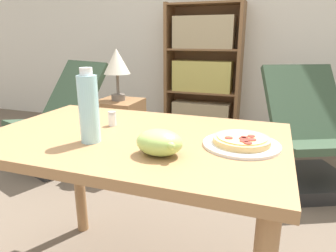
{
  "coord_description": "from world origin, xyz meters",
  "views": [
    {
      "loc": [
        0.59,
        -0.89,
        1.08
      ],
      "look_at": [
        0.26,
        0.04,
        0.79
      ],
      "focal_mm": 32.0,
      "sensor_mm": 36.0,
      "label": 1
    }
  ],
  "objects_px": {
    "pizza_on_plate": "(241,142)",
    "table_lamp": "(117,64)",
    "bookshelf": "(203,74)",
    "lounge_chair_far": "(309,149)",
    "lounge_chair_near": "(60,132)",
    "drink_bottle": "(89,108)",
    "grape_bunch": "(159,142)",
    "side_table": "(120,135)",
    "salt_shaker": "(112,119)"
  },
  "relations": [
    {
      "from": "grape_bunch",
      "to": "lounge_chair_near",
      "type": "relative_size",
      "value": 0.16
    },
    {
      "from": "grape_bunch",
      "to": "side_table",
      "type": "bearing_deg",
      "value": 123.48
    },
    {
      "from": "drink_bottle",
      "to": "pizza_on_plate",
      "type": "bearing_deg",
      "value": 14.45
    },
    {
      "from": "pizza_on_plate",
      "to": "side_table",
      "type": "distance_m",
      "value": 1.63
    },
    {
      "from": "salt_shaker",
      "to": "table_lamp",
      "type": "relative_size",
      "value": 0.15
    },
    {
      "from": "lounge_chair_far",
      "to": "grape_bunch",
      "type": "bearing_deg",
      "value": -137.0
    },
    {
      "from": "lounge_chair_near",
      "to": "lounge_chair_far",
      "type": "relative_size",
      "value": 0.97
    },
    {
      "from": "grape_bunch",
      "to": "bookshelf",
      "type": "distance_m",
      "value": 2.56
    },
    {
      "from": "lounge_chair_far",
      "to": "pizza_on_plate",
      "type": "bearing_deg",
      "value": -130.69
    },
    {
      "from": "lounge_chair_near",
      "to": "grape_bunch",
      "type": "bearing_deg",
      "value": -21.79
    },
    {
      "from": "pizza_on_plate",
      "to": "grape_bunch",
      "type": "xyz_separation_m",
      "value": [
        -0.23,
        -0.17,
        0.03
      ]
    },
    {
      "from": "lounge_chair_far",
      "to": "bookshelf",
      "type": "xyz_separation_m",
      "value": [
        -1.06,
        1.01,
        0.4
      ]
    },
    {
      "from": "lounge_chair_near",
      "to": "side_table",
      "type": "bearing_deg",
      "value": 25.17
    },
    {
      "from": "lounge_chair_far",
      "to": "table_lamp",
      "type": "relative_size",
      "value": 2.27
    },
    {
      "from": "lounge_chair_near",
      "to": "lounge_chair_far",
      "type": "xyz_separation_m",
      "value": [
        2.04,
        0.27,
        0.0
      ]
    },
    {
      "from": "bookshelf",
      "to": "drink_bottle",
      "type": "bearing_deg",
      "value": -85.95
    },
    {
      "from": "drink_bottle",
      "to": "side_table",
      "type": "xyz_separation_m",
      "value": [
        -0.59,
        1.26,
        -0.55
      ]
    },
    {
      "from": "lounge_chair_near",
      "to": "lounge_chair_far",
      "type": "bearing_deg",
      "value": 26.81
    },
    {
      "from": "pizza_on_plate",
      "to": "table_lamp",
      "type": "distance_m",
      "value": 1.58
    },
    {
      "from": "salt_shaker",
      "to": "bookshelf",
      "type": "bearing_deg",
      "value": 93.67
    },
    {
      "from": "grape_bunch",
      "to": "lounge_chair_far",
      "type": "xyz_separation_m",
      "value": [
        0.61,
        1.51,
        -0.48
      ]
    },
    {
      "from": "side_table",
      "to": "bookshelf",
      "type": "bearing_deg",
      "value": 71.51
    },
    {
      "from": "lounge_chair_near",
      "to": "side_table",
      "type": "xyz_separation_m",
      "value": [
        0.57,
        0.06,
        0.01
      ]
    },
    {
      "from": "grape_bunch",
      "to": "salt_shaker",
      "type": "xyz_separation_m",
      "value": [
        -0.3,
        0.24,
        -0.01
      ]
    },
    {
      "from": "drink_bottle",
      "to": "salt_shaker",
      "type": "height_order",
      "value": "drink_bottle"
    },
    {
      "from": "lounge_chair_far",
      "to": "bookshelf",
      "type": "relative_size",
      "value": 0.64
    },
    {
      "from": "lounge_chair_near",
      "to": "lounge_chair_far",
      "type": "distance_m",
      "value": 2.05
    },
    {
      "from": "lounge_chair_far",
      "to": "drink_bottle",
      "type": "bearing_deg",
      "value": -145.91
    },
    {
      "from": "grape_bunch",
      "to": "bookshelf",
      "type": "bearing_deg",
      "value": 100.1
    },
    {
      "from": "salt_shaker",
      "to": "lounge_chair_far",
      "type": "xyz_separation_m",
      "value": [
        0.91,
        1.27,
        -0.47
      ]
    },
    {
      "from": "pizza_on_plate",
      "to": "table_lamp",
      "type": "bearing_deg",
      "value": 133.95
    },
    {
      "from": "lounge_chair_far",
      "to": "table_lamp",
      "type": "height_order",
      "value": "table_lamp"
    },
    {
      "from": "grape_bunch",
      "to": "lounge_chair_far",
      "type": "relative_size",
      "value": 0.16
    },
    {
      "from": "drink_bottle",
      "to": "bookshelf",
      "type": "height_order",
      "value": "bookshelf"
    },
    {
      "from": "salt_shaker",
      "to": "bookshelf",
      "type": "xyz_separation_m",
      "value": [
        -0.15,
        2.28,
        -0.07
      ]
    },
    {
      "from": "salt_shaker",
      "to": "side_table",
      "type": "distance_m",
      "value": 1.28
    },
    {
      "from": "drink_bottle",
      "to": "salt_shaker",
      "type": "relative_size",
      "value": 4.3
    },
    {
      "from": "drink_bottle",
      "to": "salt_shaker",
      "type": "xyz_separation_m",
      "value": [
        -0.03,
        0.2,
        -0.09
      ]
    },
    {
      "from": "pizza_on_plate",
      "to": "drink_bottle",
      "type": "relative_size",
      "value": 1.0
    },
    {
      "from": "side_table",
      "to": "lounge_chair_far",
      "type": "bearing_deg",
      "value": 8.2
    },
    {
      "from": "bookshelf",
      "to": "table_lamp",
      "type": "bearing_deg",
      "value": -108.49
    },
    {
      "from": "grape_bunch",
      "to": "pizza_on_plate",
      "type": "bearing_deg",
      "value": 35.45
    },
    {
      "from": "side_table",
      "to": "grape_bunch",
      "type": "bearing_deg",
      "value": -56.52
    },
    {
      "from": "grape_bunch",
      "to": "lounge_chair_far",
      "type": "height_order",
      "value": "lounge_chair_far"
    },
    {
      "from": "drink_bottle",
      "to": "grape_bunch",
      "type": "bearing_deg",
      "value": -7.38
    },
    {
      "from": "drink_bottle",
      "to": "lounge_chair_near",
      "type": "height_order",
      "value": "drink_bottle"
    },
    {
      "from": "bookshelf",
      "to": "side_table",
      "type": "relative_size",
      "value": 2.43
    },
    {
      "from": "side_table",
      "to": "table_lamp",
      "type": "relative_size",
      "value": 1.46
    },
    {
      "from": "lounge_chair_far",
      "to": "side_table",
      "type": "distance_m",
      "value": 1.49
    },
    {
      "from": "salt_shaker",
      "to": "drink_bottle",
      "type": "bearing_deg",
      "value": -81.75
    }
  ]
}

